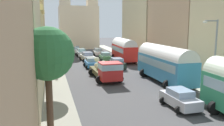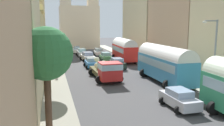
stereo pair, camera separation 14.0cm
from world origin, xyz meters
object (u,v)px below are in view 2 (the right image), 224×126
(car_4, at_px, (179,99))
(streetlamp_near, at_px, (213,52))
(car_2, at_px, (82,53))
(car_3, at_px, (77,50))
(pedestrian_0, at_px, (50,69))
(car_6, at_px, (105,57))
(car_7, at_px, (99,52))
(parked_bus_2, at_px, (124,49))
(car_1, at_px, (88,57))
(cargo_truck_0, at_px, (106,70))
(parked_bus_1, at_px, (164,62))
(pedestrian_1, at_px, (56,70))
(car_0, at_px, (92,63))
(car_5, at_px, (117,63))

(car_4, bearing_deg, streetlamp_near, 24.94)
(streetlamp_near, bearing_deg, car_2, 104.73)
(car_3, height_order, pedestrian_0, pedestrian_0)
(car_3, xyz_separation_m, car_6, (3.69, -13.22, 0.03))
(car_7, bearing_deg, parked_bus_2, -73.60)
(car_1, distance_m, car_3, 12.33)
(cargo_truck_0, relative_size, car_4, 1.94)
(parked_bus_1, relative_size, car_4, 2.63)
(car_1, xyz_separation_m, pedestrian_0, (-6.54, -11.62, 0.24))
(car_7, bearing_deg, pedestrian_1, -114.97)
(car_2, bearing_deg, car_0, -90.71)
(car_1, distance_m, pedestrian_0, 13.34)
(car_2, bearing_deg, parked_bus_1, -75.46)
(car_4, relative_size, pedestrian_0, 2.08)
(parked_bus_1, height_order, car_6, parked_bus_1)
(car_2, distance_m, car_7, 3.79)
(cargo_truck_0, relative_size, pedestrian_0, 4.03)
(car_2, bearing_deg, streetlamp_near, -75.27)
(car_2, relative_size, car_5, 0.91)
(car_2, relative_size, car_6, 1.06)
(car_0, distance_m, car_2, 13.08)
(car_1, xyz_separation_m, car_4, (3.27, -25.74, -0.04))
(car_1, xyz_separation_m, car_2, (-0.23, 6.31, -0.01))
(parked_bus_1, distance_m, car_5, 10.01)
(parked_bus_2, relative_size, streetlamp_near, 1.26)
(pedestrian_1, bearing_deg, parked_bus_1, -23.48)
(car_0, height_order, car_7, car_0)
(pedestrian_0, bearing_deg, streetlamp_near, -40.38)
(pedestrian_1, bearing_deg, car_6, 52.92)
(car_1, xyz_separation_m, car_6, (3.07, -0.91, -0.03))
(car_3, height_order, car_7, car_3)
(car_4, bearing_deg, cargo_truck_0, 108.27)
(cargo_truck_0, bearing_deg, car_1, 89.42)
(parked_bus_2, relative_size, car_0, 2.39)
(parked_bus_2, distance_m, car_3, 15.97)
(car_1, xyz_separation_m, car_5, (3.17, -8.21, -0.03))
(car_4, bearing_deg, parked_bus_2, 82.98)
(car_7, bearing_deg, parked_bus_1, -84.18)
(car_7, relative_size, pedestrian_0, 2.43)
(parked_bus_1, bearing_deg, car_7, 95.82)
(car_4, height_order, car_5, car_5)
(car_3, height_order, streetlamp_near, streetlamp_near)
(parked_bus_1, relative_size, car_0, 2.74)
(parked_bus_2, height_order, pedestrian_1, parked_bus_2)
(streetlamp_near, bearing_deg, car_1, 107.91)
(car_7, relative_size, streetlamp_near, 0.64)
(car_1, distance_m, streetlamp_near, 25.12)
(parked_bus_1, bearing_deg, car_5, 106.55)
(car_6, relative_size, streetlamp_near, 0.53)
(parked_bus_1, distance_m, cargo_truck_0, 6.65)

